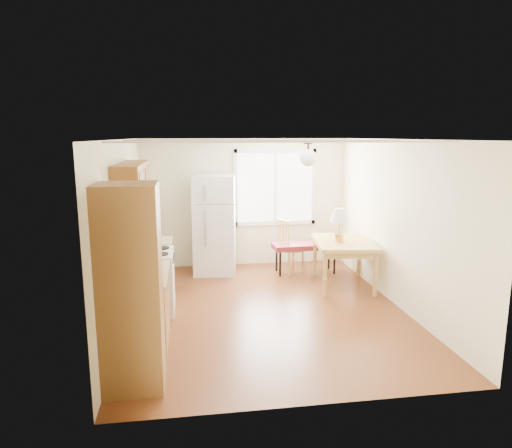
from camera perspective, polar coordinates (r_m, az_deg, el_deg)
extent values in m
cube|color=#4D230F|center=(6.93, 1.28, -10.62)|extent=(4.60, 5.60, 0.12)
cube|color=white|center=(6.44, 1.37, 10.53)|extent=(4.60, 5.60, 0.12)
cube|color=#FFF7CB|center=(9.01, -1.40, 2.67)|extent=(4.60, 0.10, 2.50)
cube|color=#FFF7CB|center=(4.21, 7.20, -7.09)|extent=(4.60, 0.10, 2.50)
cube|color=#FFF7CB|center=(6.54, -16.22, -0.93)|extent=(0.10, 5.60, 2.50)
cube|color=#FFF7CB|center=(7.18, 17.24, 0.05)|extent=(0.10, 5.60, 2.50)
cube|color=brown|center=(4.78, -15.37, -7.72)|extent=(0.60, 0.60, 2.10)
cube|color=brown|center=(5.92, -13.94, -10.34)|extent=(0.60, 1.10, 0.86)
cube|color=tan|center=(5.77, -14.05, -6.17)|extent=(0.62, 1.14, 0.04)
cube|color=white|center=(6.90, -12.95, -7.04)|extent=(0.65, 0.76, 0.90)
cube|color=brown|center=(7.62, -12.72, -5.46)|extent=(0.60, 0.60, 0.86)
cube|color=brown|center=(6.28, -15.19, 4.19)|extent=(0.33, 1.60, 0.70)
cube|color=white|center=(9.05, 2.39, 4.62)|extent=(1.50, 0.02, 1.35)
cylinder|color=black|center=(6.98, 6.55, 10.17)|extent=(0.14, 0.14, 0.06)
cylinder|color=black|center=(6.99, 6.53, 9.35)|extent=(0.03, 0.03, 0.16)
sphere|color=white|center=(6.99, 6.51, 8.20)|extent=(0.26, 0.26, 0.26)
cube|color=white|center=(8.55, -5.19, -0.07)|extent=(0.85, 0.85, 1.84)
cube|color=gray|center=(8.11, -5.08, 2.42)|extent=(0.76, 0.02, 0.02)
cube|color=gray|center=(8.12, -6.37, 0.64)|extent=(0.03, 0.03, 1.10)
cube|color=maroon|center=(8.62, 6.21, -2.71)|extent=(1.26, 0.53, 0.09)
cylinder|color=black|center=(8.41, 3.04, -5.00)|extent=(0.04, 0.04, 0.47)
cylinder|color=black|center=(8.67, 9.78, -4.66)|extent=(0.04, 0.04, 0.47)
cylinder|color=black|center=(8.74, 2.59, -4.39)|extent=(0.04, 0.04, 0.47)
cylinder|color=black|center=(8.99, 9.10, -4.08)|extent=(0.04, 0.04, 0.47)
cube|color=#B48F45|center=(7.91, 10.96, -2.28)|extent=(1.11, 1.39, 0.06)
cube|color=#B48F45|center=(7.92, 10.93, -2.84)|extent=(1.00, 1.27, 0.10)
cylinder|color=#B48F45|center=(7.40, 8.63, -6.31)|extent=(0.07, 0.07, 0.74)
cylinder|color=#B48F45|center=(7.57, 14.76, -6.15)|extent=(0.07, 0.07, 0.74)
cylinder|color=#B48F45|center=(8.47, 7.37, -4.05)|extent=(0.07, 0.07, 0.74)
cylinder|color=#B48F45|center=(8.63, 12.75, -3.96)|extent=(0.07, 0.07, 0.74)
cylinder|color=#B48F45|center=(8.60, 4.45, -3.12)|extent=(0.45, 0.45, 0.05)
cylinder|color=#B48F45|center=(8.46, 4.18, -4.98)|extent=(0.04, 0.04, 0.46)
cylinder|color=#B48F45|center=(8.63, 5.85, -4.67)|extent=(0.04, 0.04, 0.46)
cylinder|color=#B48F45|center=(8.70, 3.01, -4.51)|extent=(0.04, 0.04, 0.46)
cylinder|color=#B48F45|center=(8.87, 4.66, -4.23)|extent=(0.04, 0.04, 0.46)
cylinder|color=#C2873E|center=(7.81, 10.34, -1.70)|extent=(0.15, 0.15, 0.13)
cylinder|color=#C2873E|center=(7.77, 10.38, -0.46)|extent=(0.03, 0.03, 0.22)
cone|color=white|center=(7.73, 10.43, 1.12)|extent=(0.33, 0.33, 0.22)
cube|color=black|center=(5.63, -14.50, -5.99)|extent=(0.22, 0.25, 0.08)
cube|color=black|center=(5.50, -14.68, -4.52)|extent=(0.18, 0.10, 0.27)
cylinder|color=black|center=(5.65, -14.50, -4.91)|extent=(0.14, 0.14, 0.12)
cylinder|color=red|center=(5.85, -14.92, -4.86)|extent=(0.13, 0.13, 0.18)
sphere|color=red|center=(5.82, -14.98, -3.72)|extent=(0.06, 0.06, 0.06)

